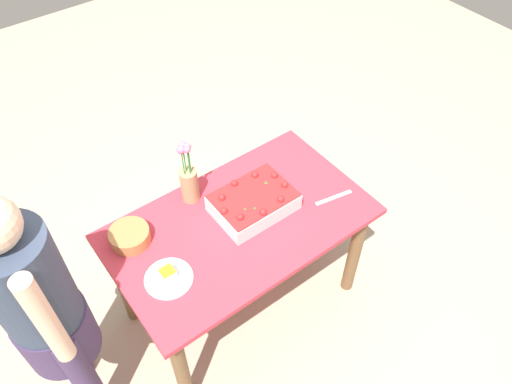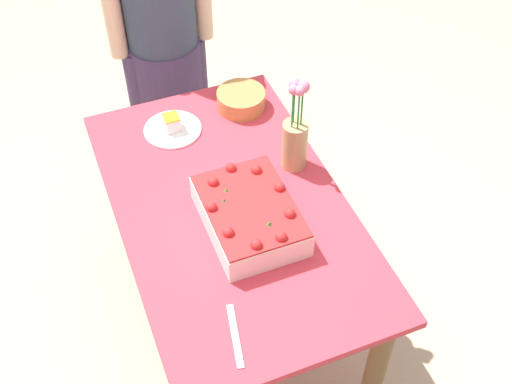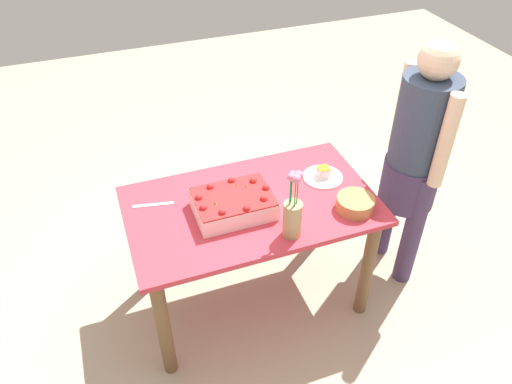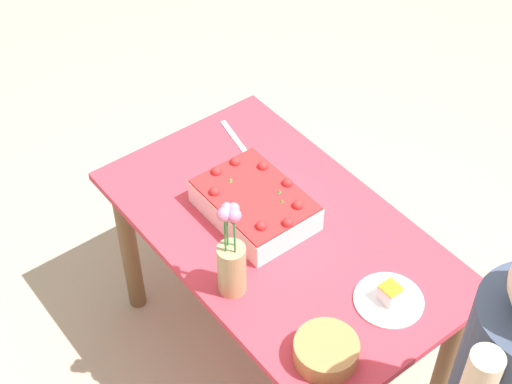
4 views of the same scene
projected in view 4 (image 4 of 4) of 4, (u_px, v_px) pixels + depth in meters
name	position (u px, v px, depth m)	size (l,w,h in m)	color
ground_plane	(276.00, 353.00, 3.16)	(8.00, 8.00, 0.00)	tan
dining_table	(279.00, 255.00, 2.73)	(1.28, 0.75, 0.74)	#C73444
sheet_cake	(255.00, 204.00, 2.65)	(0.39, 0.28, 0.12)	white
serving_plate_with_slice	(389.00, 298.00, 2.41)	(0.22, 0.22, 0.07)	white
cake_knife	(234.00, 137.00, 2.97)	(0.21, 0.02, 0.00)	silver
flower_vase	(231.00, 261.00, 2.36)	(0.09, 0.09, 0.37)	tan
fruit_bowl	(326.00, 351.00, 2.25)	(0.19, 0.19, 0.07)	#B77944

